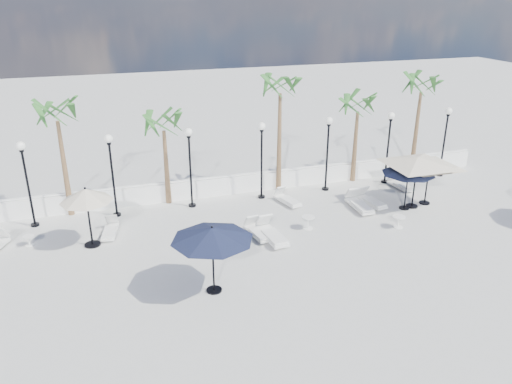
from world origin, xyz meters
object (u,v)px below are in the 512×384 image
object	(u,v)px
lounger_4	(213,240)
parasol_navy_mid	(409,170)
lounger_3	(287,199)
lounger_1	(110,230)
lounger_2	(258,231)
parasol_cream_sq_a	(418,157)
parasol_cream_sq_b	(430,159)
lounger_6	(371,201)
lounger_7	(359,204)
lounger_8	(400,184)
parasol_cream_small	(86,196)
lounger_5	(272,234)
parasol_navy_left	(212,234)

from	to	relation	value
lounger_4	parasol_navy_mid	bearing A→B (deg)	-19.59
lounger_3	lounger_1	bearing A→B (deg)	171.56
lounger_2	parasol_cream_sq_a	bearing A→B (deg)	-3.37
lounger_3	parasol_cream_sq_b	distance (m)	6.98
lounger_2	parasol_navy_mid	xyz separation A→B (m)	(7.52, 0.60, 1.72)
lounger_6	lounger_1	bearing A→B (deg)	168.24
lounger_7	lounger_8	world-z (taller)	lounger_7
parasol_cream_sq_a	parasol_cream_sq_b	bearing A→B (deg)	10.82
lounger_6	lounger_8	world-z (taller)	lounger_6
lounger_7	parasol_cream_sq_b	xyz separation A→B (m)	(3.36, -0.38, 2.01)
lounger_7	parasol_cream_sq_b	world-z (taller)	parasol_cream_sq_b
lounger_2	parasol_cream_sq_b	bearing A→B (deg)	-2.81
lounger_2	parasol_navy_mid	bearing A→B (deg)	-3.63
lounger_3	parasol_cream_sq_b	size ratio (longest dim) A/B	0.36
lounger_1	lounger_7	world-z (taller)	lounger_7
lounger_4	parasol_cream_small	size ratio (longest dim) A/B	0.75
lounger_2	lounger_6	bearing A→B (deg)	5.06
lounger_5	parasol_navy_mid	xyz separation A→B (m)	(7.06, 1.09, 1.68)
lounger_4	parasol_navy_left	bearing A→B (deg)	-127.52
lounger_4	lounger_5	xyz separation A→B (m)	(2.42, -0.24, 0.03)
parasol_navy_mid	lounger_7	bearing A→B (deg)	163.53
lounger_2	lounger_3	distance (m)	3.77
lounger_4	parasol_cream_small	distance (m)	5.29
lounger_8	parasol_cream_sq_a	xyz separation A→B (m)	(-0.80, -2.27, 2.28)
parasol_cream_sq_b	lounger_3	bearing A→B (deg)	162.23
lounger_4	parasol_cream_sq_b	xyz separation A→B (m)	(10.77, 1.08, 2.03)
lounger_4	lounger_5	size ratio (longest dim) A/B	0.90
lounger_8	parasol_navy_left	distance (m)	13.30
lounger_3	lounger_4	size ratio (longest dim) A/B	0.93
parasol_cream_sq_b	parasol_cream_small	size ratio (longest dim) A/B	1.92
lounger_8	parasol_navy_mid	size ratio (longest dim) A/B	0.68
lounger_4	lounger_8	bearing A→B (deg)	-8.15
lounger_4	lounger_5	world-z (taller)	lounger_5
parasol_cream_sq_a	parasol_cream_small	xyz separation A→B (m)	(-14.63, 0.61, -0.32)
lounger_3	lounger_8	bearing A→B (deg)	-13.25
lounger_8	parasol_cream_sq_a	size ratio (longest dim) A/B	0.30
lounger_3	lounger_8	xyz separation A→B (m)	(6.33, 0.08, -0.01)
lounger_1	lounger_4	xyz separation A→B (m)	(3.94, -2.30, 0.03)
lounger_3	parasol_navy_mid	world-z (taller)	parasol_navy_mid
lounger_1	parasol_cream_small	size ratio (longest dim) A/B	0.67
lounger_2	lounger_7	bearing A→B (deg)	4.38
lounger_6	lounger_8	xyz separation A→B (m)	(2.56, 1.48, -0.02)
lounger_6	parasol_navy_left	bearing A→B (deg)	-160.06
parasol_cream_sq_a	lounger_8	bearing A→B (deg)	70.70
lounger_3	parasol_navy_mid	xyz separation A→B (m)	(5.06, -2.27, 1.73)
lounger_8	parasol_cream_small	xyz separation A→B (m)	(-15.43, -1.67, 1.97)
lounger_4	lounger_7	bearing A→B (deg)	-13.54
lounger_1	lounger_6	size ratio (longest dim) A/B	0.92
lounger_3	parasol_cream_sq_b	bearing A→B (deg)	-31.75
parasol_cream_sq_b	parasol_cream_sq_a	bearing A→B (deg)	-169.18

